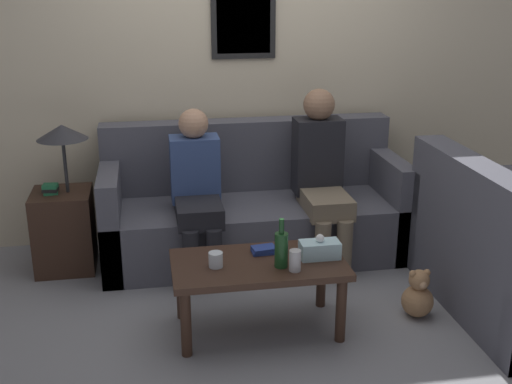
{
  "coord_description": "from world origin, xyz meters",
  "views": [
    {
      "loc": [
        -0.74,
        -3.9,
        1.99
      ],
      "look_at": [
        -0.08,
        -0.08,
        0.68
      ],
      "focal_mm": 45.0,
      "sensor_mm": 36.0,
      "label": 1
    }
  ],
  "objects": [
    {
      "name": "couch_side",
      "position": [
        1.41,
        -0.62,
        0.33
      ],
      "size": [
        0.84,
        1.4,
        0.96
      ],
      "rotation": [
        0.0,
        0.0,
        1.57
      ],
      "color": "#4C4C56",
      "rests_on": "ground_plane"
    },
    {
      "name": "couch_main",
      "position": [
        0.0,
        0.51,
        0.33
      ],
      "size": [
        2.19,
        0.84,
        0.96
      ],
      "color": "#4C4C56",
      "rests_on": "ground_plane"
    },
    {
      "name": "person_right",
      "position": [
        0.46,
        0.32,
        0.67
      ],
      "size": [
        0.34,
        0.65,
        1.24
      ],
      "color": "#756651",
      "rests_on": "ground_plane"
    },
    {
      "name": "coffee_table",
      "position": [
        -0.15,
        -0.6,
        0.37
      ],
      "size": [
        1.0,
        0.54,
        0.44
      ],
      "color": "#382319",
      "rests_on": "ground_plane"
    },
    {
      "name": "book_stack",
      "position": [
        -0.1,
        -0.49,
        0.45
      ],
      "size": [
        0.15,
        0.11,
        0.04
      ],
      "color": "navy",
      "rests_on": "coffee_table"
    },
    {
      "name": "ground_plane",
      "position": [
        0.0,
        0.0,
        0.0
      ],
      "size": [
        16.0,
        16.0,
        0.0
      ],
      "primitive_type": "plane",
      "color": "gray"
    },
    {
      "name": "person_left",
      "position": [
        -0.43,
        0.29,
        0.61
      ],
      "size": [
        0.34,
        0.63,
        1.13
      ],
      "color": "black",
      "rests_on": "ground_plane"
    },
    {
      "name": "teddy_bear",
      "position": [
        0.83,
        -0.62,
        0.13
      ],
      "size": [
        0.2,
        0.2,
        0.31
      ],
      "color": "#A87A51",
      "rests_on": "ground_plane"
    },
    {
      "name": "wine_bottle",
      "position": [
        -0.04,
        -0.69,
        0.55
      ],
      "size": [
        0.08,
        0.08,
        0.29
      ],
      "color": "#19421E",
      "rests_on": "coffee_table"
    },
    {
      "name": "tissue_box",
      "position": [
        0.2,
        -0.61,
        0.49
      ],
      "size": [
        0.23,
        0.12,
        0.15
      ],
      "color": "silver",
      "rests_on": "coffee_table"
    },
    {
      "name": "drinking_glass",
      "position": [
        -0.4,
        -0.63,
        0.48
      ],
      "size": [
        0.08,
        0.08,
        0.09
      ],
      "color": "silver",
      "rests_on": "coffee_table"
    },
    {
      "name": "wall_back",
      "position": [
        0.0,
        0.95,
        1.3
      ],
      "size": [
        9.0,
        0.08,
        2.6
      ],
      "color": "beige",
      "rests_on": "ground_plane"
    },
    {
      "name": "soda_can",
      "position": [
        0.02,
        -0.76,
        0.5
      ],
      "size": [
        0.07,
        0.07,
        0.12
      ],
      "color": "#BCBCC1",
      "rests_on": "coffee_table"
    },
    {
      "name": "side_table_with_lamp",
      "position": [
        -1.35,
        0.46,
        0.37
      ],
      "size": [
        0.42,
        0.4,
        1.04
      ],
      "color": "#382319",
      "rests_on": "ground_plane"
    }
  ]
}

